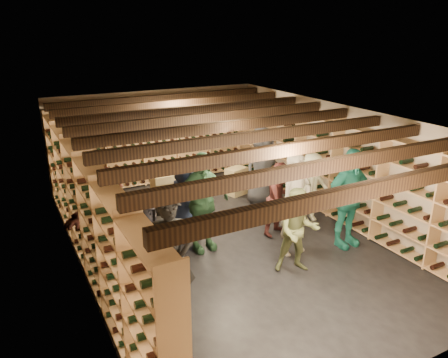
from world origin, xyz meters
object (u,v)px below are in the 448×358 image
object	(u,v)px
crate_stack_right	(237,181)
crate_loose	(177,196)
person_7	(296,204)
person_3	(311,188)
person_12	(262,166)
crate_stack_left	(164,193)
person_2	(298,231)
person_1	(171,260)
person_8	(281,199)
person_5	(111,217)
person_10	(201,202)
person_0	(145,250)
person_4	(348,198)
person_6	(186,199)

from	to	relation	value
crate_stack_right	crate_loose	size ratio (longest dim) A/B	1.36
crate_stack_right	person_7	xyz separation A→B (m)	(-0.50, -3.01, 0.61)
person_3	person_12	xyz separation A→B (m)	(-0.40, 1.28, 0.17)
crate_stack_left	person_3	world-z (taller)	person_3
person_2	crate_loose	bearing A→B (deg)	122.57
person_1	person_12	world-z (taller)	person_1
person_8	person_2	bearing A→B (deg)	-129.29
crate_stack_left	person_5	distance (m)	2.42
person_10	person_8	bearing A→B (deg)	-7.70
person_0	person_7	size ratio (longest dim) A/B	0.88
crate_stack_right	person_1	size ratio (longest dim) A/B	0.36
person_3	person_7	world-z (taller)	person_7
crate_loose	person_1	bearing A→B (deg)	-112.51
crate_loose	person_8	bearing A→B (deg)	-66.13
crate_loose	person_4	world-z (taller)	person_4
crate_stack_left	person_4	xyz separation A→B (m)	(2.44, -3.14, 0.52)
crate_stack_right	person_1	distance (m)	5.00
person_4	person_10	bearing A→B (deg)	153.53
person_1	person_3	distance (m)	4.20
person_7	person_12	size ratio (longest dim) A/B	1.04
person_7	person_10	bearing A→B (deg)	139.66
crate_stack_right	person_12	bearing A→B (deg)	-73.47
person_1	person_10	distance (m)	2.07
crate_loose	person_4	size ratio (longest dim) A/B	0.26
crate_stack_right	person_4	xyz separation A→B (m)	(0.51, -3.25, 0.61)
crate_stack_right	person_1	xyz separation A→B (m)	(-3.18, -3.81, 0.60)
crate_stack_right	person_0	xyz separation A→B (m)	(-3.35, -3.20, 0.50)
crate_loose	person_0	bearing A→B (deg)	-118.16
person_5	person_6	distance (m)	1.52
person_4	person_5	world-z (taller)	person_4
person_1	person_6	distance (m)	2.50
crate_stack_left	person_3	distance (m)	3.23
person_0	person_1	xyz separation A→B (m)	(0.18, -0.61, 0.11)
person_0	person_10	distance (m)	1.76
person_4	person_8	xyz separation A→B (m)	(-0.80, 0.98, -0.21)
person_0	person_5	distance (m)	1.33
person_0	person_3	distance (m)	4.15
person_2	person_5	world-z (taller)	person_5
person_0	person_10	bearing A→B (deg)	42.83
person_6	person_1	bearing A→B (deg)	-131.05
person_2	person_8	bearing A→B (deg)	90.56
person_6	person_8	size ratio (longest dim) A/B	1.11
person_2	person_10	world-z (taller)	person_10
person_0	person_3	world-z (taller)	person_0
crate_stack_left	person_0	world-z (taller)	person_0
person_12	person_2	bearing A→B (deg)	-116.60
person_0	person_2	bearing A→B (deg)	-2.45
crate_stack_left	person_3	size ratio (longest dim) A/B	0.57
person_2	person_4	bearing A→B (deg)	36.84
person_2	person_3	world-z (taller)	person_3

